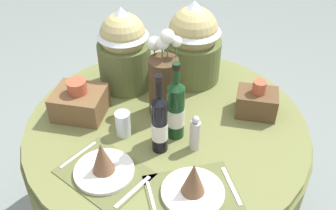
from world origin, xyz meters
TOP-DOWN VIEW (x-y plane):
  - dining_table at (0.00, 0.00)m, footprint 1.32×1.32m
  - place_setting_left at (-0.18, -0.35)m, footprint 0.42×0.39m
  - place_setting_right at (0.18, -0.38)m, footprint 0.42×0.38m
  - flower_vase at (-0.03, 0.09)m, footprint 0.16×0.15m
  - wine_bottle_left at (0.01, -0.17)m, footprint 0.07×0.07m
  - wine_bottle_right at (0.05, -0.07)m, footprint 0.08×0.08m
  - tumbler_near_left at (-0.17, -0.11)m, footprint 0.07×0.07m
  - pepper_mill at (0.15, -0.14)m, footprint 0.04×0.04m
  - gift_tub_back_left at (-0.27, 0.26)m, footprint 0.26×0.26m
  - gift_tub_back_centre at (0.05, 0.39)m, footprint 0.29×0.29m
  - woven_basket_side_left at (-0.41, -0.01)m, footprint 0.23×0.20m
  - woven_basket_side_right at (0.39, 0.16)m, footprint 0.18×0.14m

SIDE VIEW (x-z plane):
  - dining_table at x=0.00m, z-range 0.26..1.03m
  - place_setting_left at x=-0.18m, z-range 0.74..0.90m
  - place_setting_right at x=0.18m, z-range 0.74..0.90m
  - tumbler_near_left at x=-0.17m, z-range 0.77..0.89m
  - woven_basket_side_right at x=0.39m, z-range 0.75..0.93m
  - woven_basket_side_left at x=-0.41m, z-range 0.75..0.93m
  - pepper_mill at x=0.15m, z-range 0.77..0.94m
  - wine_bottle_left at x=0.01m, z-range 0.73..1.10m
  - wine_bottle_right at x=0.05m, z-range 0.73..1.10m
  - flower_vase at x=-0.03m, z-range 0.73..1.16m
  - gift_tub_back_left at x=-0.27m, z-range 0.79..1.21m
  - gift_tub_back_centre at x=0.05m, z-range 0.78..1.22m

